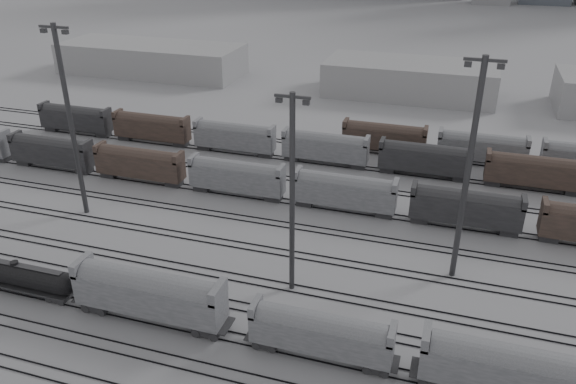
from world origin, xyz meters
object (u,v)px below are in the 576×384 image
(hopper_car_b, at_px, (321,332))
(light_mast_c, at_px, (292,192))
(hopper_car_a, at_px, (149,292))
(tank_car_b, at_px, (17,275))
(hopper_car_c, at_px, (512,368))

(hopper_car_b, xyz_separation_m, light_mast_c, (-6.10, 10.13, 9.37))
(hopper_car_b, distance_m, light_mast_c, 15.08)
(hopper_car_a, xyz_separation_m, hopper_car_b, (18.67, -0.00, -0.59))
(light_mast_c, bearing_deg, hopper_car_a, -141.14)
(tank_car_b, distance_m, hopper_car_b, 35.92)
(hopper_car_a, distance_m, light_mast_c, 18.37)
(hopper_car_a, relative_size, hopper_car_b, 1.19)
(hopper_car_c, bearing_deg, tank_car_b, -180.00)
(hopper_car_a, relative_size, hopper_car_c, 1.06)
(tank_car_b, distance_m, hopper_car_c, 53.19)
(tank_car_b, height_order, hopper_car_b, hopper_car_b)
(hopper_car_b, height_order, light_mast_c, light_mast_c)
(hopper_car_b, distance_m, hopper_car_c, 17.27)
(tank_car_b, height_order, hopper_car_c, hopper_car_c)
(hopper_car_a, distance_m, hopper_car_b, 18.68)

